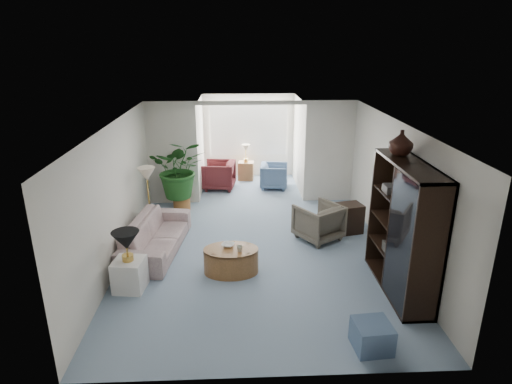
{
  "coord_description": "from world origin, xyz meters",
  "views": [
    {
      "loc": [
        -0.36,
        -7.18,
        3.86
      ],
      "look_at": [
        0.0,
        0.6,
        1.1
      ],
      "focal_mm": 30.47,
      "sensor_mm": 36.0,
      "label": 1
    }
  ],
  "objects_px": {
    "table_lamp": "(126,241)",
    "cabinet_urn": "(401,143)",
    "entertainment_cabinet": "(404,229)",
    "ottoman": "(372,336)",
    "sunroom_table": "(246,171)",
    "sofa": "(156,235)",
    "sunroom_chair_blue": "(274,176)",
    "sunroom_chair_maroon": "(219,175)",
    "end_table": "(130,275)",
    "wingback_chair": "(318,222)",
    "plant_pot": "(182,203)",
    "side_table_dark": "(349,218)",
    "coffee_table": "(231,261)",
    "coffee_cup": "(240,249)",
    "framed_picture": "(400,171)",
    "coffee_bowl": "(228,245)",
    "floor_lamp": "(147,174)"
  },
  "relations": [
    {
      "from": "coffee_table",
      "to": "sunroom_chair_blue",
      "type": "relative_size",
      "value": 1.3
    },
    {
      "from": "sunroom_chair_blue",
      "to": "sunroom_chair_maroon",
      "type": "relative_size",
      "value": 0.88
    },
    {
      "from": "end_table",
      "to": "sunroom_table",
      "type": "relative_size",
      "value": 0.99
    },
    {
      "from": "wingback_chair",
      "to": "plant_pot",
      "type": "xyz_separation_m",
      "value": [
        -2.95,
        1.73,
        -0.21
      ]
    },
    {
      "from": "framed_picture",
      "to": "coffee_cup",
      "type": "bearing_deg",
      "value": -170.39
    },
    {
      "from": "sunroom_chair_maroon",
      "to": "entertainment_cabinet",
      "type": "bearing_deg",
      "value": 38.19
    },
    {
      "from": "coffee_table",
      "to": "plant_pot",
      "type": "height_order",
      "value": "coffee_table"
    },
    {
      "from": "coffee_table",
      "to": "entertainment_cabinet",
      "type": "height_order",
      "value": "entertainment_cabinet"
    },
    {
      "from": "side_table_dark",
      "to": "plant_pot",
      "type": "height_order",
      "value": "side_table_dark"
    },
    {
      "from": "coffee_table",
      "to": "cabinet_urn",
      "type": "relative_size",
      "value": 2.39
    },
    {
      "from": "sunroom_table",
      "to": "side_table_dark",
      "type": "bearing_deg",
      "value": -60.8
    },
    {
      "from": "floor_lamp",
      "to": "coffee_bowl",
      "type": "height_order",
      "value": "floor_lamp"
    },
    {
      "from": "table_lamp",
      "to": "plant_pot",
      "type": "relative_size",
      "value": 1.1
    },
    {
      "from": "entertainment_cabinet",
      "to": "ottoman",
      "type": "bearing_deg",
      "value": -120.86
    },
    {
      "from": "wingback_chair",
      "to": "ottoman",
      "type": "distance_m",
      "value": 3.35
    },
    {
      "from": "sofa",
      "to": "entertainment_cabinet",
      "type": "distance_m",
      "value": 4.48
    },
    {
      "from": "sunroom_table",
      "to": "table_lamp",
      "type": "bearing_deg",
      "value": -109.39
    },
    {
      "from": "framed_picture",
      "to": "floor_lamp",
      "type": "relative_size",
      "value": 1.39
    },
    {
      "from": "table_lamp",
      "to": "coffee_table",
      "type": "height_order",
      "value": "table_lamp"
    },
    {
      "from": "coffee_cup",
      "to": "cabinet_urn",
      "type": "xyz_separation_m",
      "value": [
        2.56,
        -0.03,
        1.82
      ]
    },
    {
      "from": "table_lamp",
      "to": "coffee_cup",
      "type": "relative_size",
      "value": 4.08
    },
    {
      "from": "sofa",
      "to": "coffee_cup",
      "type": "bearing_deg",
      "value": -115.03
    },
    {
      "from": "framed_picture",
      "to": "table_lamp",
      "type": "xyz_separation_m",
      "value": [
        -4.58,
        -0.84,
        -0.83
      ]
    },
    {
      "from": "framed_picture",
      "to": "sunroom_chair_blue",
      "type": "distance_m",
      "value": 4.73
    },
    {
      "from": "framed_picture",
      "to": "table_lamp",
      "type": "distance_m",
      "value": 4.72
    },
    {
      "from": "coffee_table",
      "to": "cabinet_urn",
      "type": "distance_m",
      "value": 3.43
    },
    {
      "from": "floor_lamp",
      "to": "ottoman",
      "type": "height_order",
      "value": "floor_lamp"
    },
    {
      "from": "end_table",
      "to": "side_table_dark",
      "type": "distance_m",
      "value": 4.57
    },
    {
      "from": "table_lamp",
      "to": "coffee_cup",
      "type": "bearing_deg",
      "value": 11.48
    },
    {
      "from": "cabinet_urn",
      "to": "sofa",
      "type": "bearing_deg",
      "value": 166.15
    },
    {
      "from": "framed_picture",
      "to": "side_table_dark",
      "type": "bearing_deg",
      "value": 112.07
    },
    {
      "from": "side_table_dark",
      "to": "ottoman",
      "type": "height_order",
      "value": "side_table_dark"
    },
    {
      "from": "floor_lamp",
      "to": "plant_pot",
      "type": "height_order",
      "value": "floor_lamp"
    },
    {
      "from": "sofa",
      "to": "coffee_cup",
      "type": "distance_m",
      "value": 1.87
    },
    {
      "from": "sunroom_chair_blue",
      "to": "sunroom_chair_maroon",
      "type": "bearing_deg",
      "value": 97.39
    },
    {
      "from": "floor_lamp",
      "to": "sunroom_chair_maroon",
      "type": "xyz_separation_m",
      "value": [
        1.35,
        2.68,
        -0.87
      ]
    },
    {
      "from": "table_lamp",
      "to": "coffee_table",
      "type": "distance_m",
      "value": 1.82
    },
    {
      "from": "sunroom_table",
      "to": "sofa",
      "type": "bearing_deg",
      "value": -112.53
    },
    {
      "from": "table_lamp",
      "to": "cabinet_urn",
      "type": "height_order",
      "value": "cabinet_urn"
    },
    {
      "from": "table_lamp",
      "to": "sunroom_chair_maroon",
      "type": "distance_m",
      "value": 5.17
    },
    {
      "from": "end_table",
      "to": "sunroom_chair_blue",
      "type": "xyz_separation_m",
      "value": [
        2.77,
        4.99,
        0.07
      ]
    },
    {
      "from": "coffee_cup",
      "to": "sunroom_table",
      "type": "bearing_deg",
      "value": 87.48
    },
    {
      "from": "framed_picture",
      "to": "coffee_bowl",
      "type": "bearing_deg",
      "value": -174.79
    },
    {
      "from": "floor_lamp",
      "to": "coffee_table",
      "type": "distance_m",
      "value": 2.72
    },
    {
      "from": "side_table_dark",
      "to": "coffee_bowl",
      "type": "bearing_deg",
      "value": -149.53
    },
    {
      "from": "end_table",
      "to": "entertainment_cabinet",
      "type": "height_order",
      "value": "entertainment_cabinet"
    },
    {
      "from": "sofa",
      "to": "cabinet_urn",
      "type": "relative_size",
      "value": 5.5
    },
    {
      "from": "sofa",
      "to": "cabinet_urn",
      "type": "xyz_separation_m",
      "value": [
        4.15,
        -1.02,
        2.0
      ]
    },
    {
      "from": "sunroom_chair_maroon",
      "to": "sofa",
      "type": "bearing_deg",
      "value": -9.0
    },
    {
      "from": "plant_pot",
      "to": "sunroom_table",
      "type": "distance_m",
      "value": 2.77
    }
  ]
}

